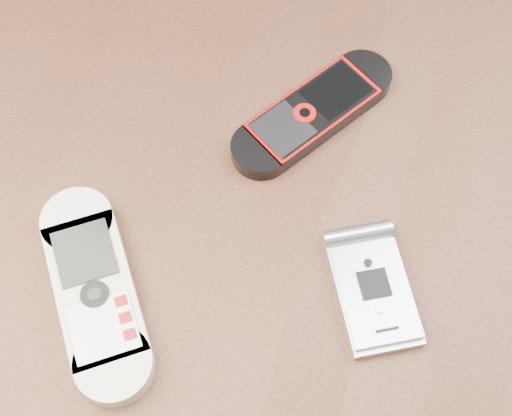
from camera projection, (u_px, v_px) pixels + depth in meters
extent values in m
plane|color=#472B19|center=(253.00, 405.00, 1.24)|extent=(4.00, 4.00, 0.00)
cube|color=black|center=(250.00, 222.00, 0.58)|extent=(1.20, 0.80, 0.03)
cube|color=white|center=(95.00, 291.00, 0.53)|extent=(0.15, 0.17, 0.02)
cube|color=black|center=(313.00, 112.00, 0.60)|extent=(0.13, 0.17, 0.02)
cube|color=silver|center=(374.00, 291.00, 0.53)|extent=(0.10, 0.12, 0.02)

